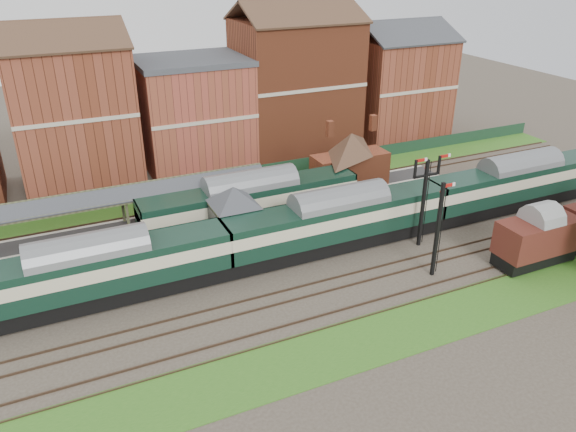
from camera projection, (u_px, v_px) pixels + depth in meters
name	position (u px, v px, depth m)	size (l,w,h in m)	color
ground	(283.00, 261.00, 47.10)	(160.00, 160.00, 0.00)	#473D33
grass_back	(222.00, 191.00, 60.15)	(90.00, 4.50, 0.06)	#2D6619
grass_front	(357.00, 344.00, 37.28)	(90.00, 5.00, 0.06)	#2D6619
fence	(216.00, 179.00, 61.47)	(90.00, 0.12, 1.50)	#193823
platform	(192.00, 219.00, 52.97)	(55.00, 3.40, 1.00)	#2D2D2D
signal_box	(235.00, 218.00, 47.23)	(5.40, 5.40, 6.00)	#6C7B57
brick_hut	(318.00, 221.00, 51.10)	(3.20, 2.64, 2.94)	brown
station_building	(350.00, 159.00, 57.82)	(8.10, 8.10, 5.90)	brown
canopy	(122.00, 190.00, 48.93)	(26.00, 3.89, 4.08)	#48492D
semaphore_bracket	(424.00, 197.00, 47.53)	(3.60, 0.25, 8.18)	black
semaphore_siding	(438.00, 229.00, 43.31)	(1.23, 0.25, 8.00)	black
town_backdrop	(192.00, 107.00, 64.38)	(69.00, 10.00, 16.00)	brown
dmu_train	(338.00, 220.00, 47.86)	(60.86, 3.19, 4.68)	black
platform_railcar	(251.00, 202.00, 51.11)	(20.40, 3.21, 4.70)	black
goods_van_a	(537.00, 238.00, 45.72)	(6.89, 2.99, 4.18)	black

